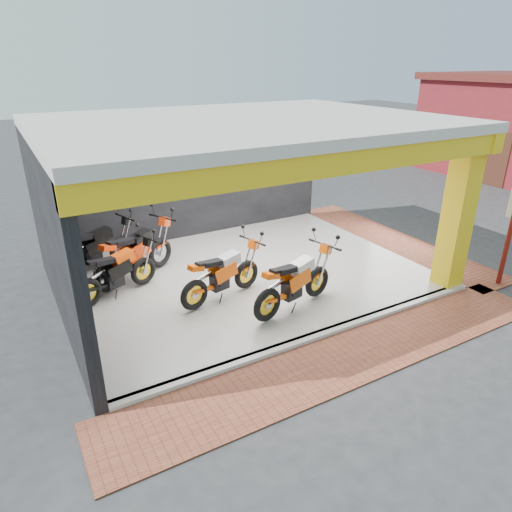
% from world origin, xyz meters
% --- Properties ---
extents(ground, '(80.00, 80.00, 0.00)m').
position_xyz_m(ground, '(0.00, 0.00, 0.00)').
color(ground, '#2D2D30').
rests_on(ground, ground).
extents(showroom_floor, '(8.00, 6.00, 0.10)m').
position_xyz_m(showroom_floor, '(0.00, 2.00, 0.05)').
color(showroom_floor, silver).
rests_on(showroom_floor, ground).
extents(showroom_ceiling, '(8.40, 6.40, 0.20)m').
position_xyz_m(showroom_ceiling, '(0.00, 2.00, 3.60)').
color(showroom_ceiling, beige).
rests_on(showroom_ceiling, corner_column).
extents(back_wall, '(8.20, 0.20, 3.50)m').
position_xyz_m(back_wall, '(0.00, 5.10, 1.75)').
color(back_wall, black).
rests_on(back_wall, ground).
extents(left_wall, '(0.20, 6.20, 3.50)m').
position_xyz_m(left_wall, '(-4.10, 2.00, 1.75)').
color(left_wall, black).
rests_on(left_wall, ground).
extents(corner_column, '(0.50, 0.50, 3.50)m').
position_xyz_m(corner_column, '(3.75, -0.75, 1.75)').
color(corner_column, gold).
rests_on(corner_column, ground).
extents(header_beam_front, '(8.40, 0.30, 0.40)m').
position_xyz_m(header_beam_front, '(0.00, -1.00, 3.30)').
color(header_beam_front, gold).
rests_on(header_beam_front, corner_column).
extents(header_beam_right, '(0.30, 6.40, 0.40)m').
position_xyz_m(header_beam_right, '(4.00, 2.00, 3.30)').
color(header_beam_right, gold).
rests_on(header_beam_right, corner_column).
extents(floor_kerb, '(8.00, 0.20, 0.10)m').
position_xyz_m(floor_kerb, '(0.00, -1.02, 0.05)').
color(floor_kerb, silver).
rests_on(floor_kerb, ground).
extents(paver_front, '(9.00, 1.40, 0.03)m').
position_xyz_m(paver_front, '(0.00, -1.80, 0.01)').
color(paver_front, brown).
rests_on(paver_front, ground).
extents(paver_right, '(1.40, 7.00, 0.03)m').
position_xyz_m(paver_right, '(4.80, 2.00, 0.01)').
color(paver_right, brown).
rests_on(paver_right, ground).
extents(signpost, '(0.11, 0.38, 2.68)m').
position_xyz_m(signpost, '(4.91, -1.30, 1.47)').
color(signpost, '#63150E').
rests_on(signpost, ground).
extents(moto_hero, '(2.43, 1.35, 1.40)m').
position_xyz_m(moto_hero, '(0.73, 0.17, 0.80)').
color(moto_hero, '#FF5B0A').
rests_on(moto_hero, showroom_floor).
extents(moto_row_a, '(2.31, 1.29, 1.33)m').
position_xyz_m(moto_row_a, '(-0.40, 1.26, 0.77)').
color(moto_row_a, '#ED530A').
rests_on(moto_row_a, showroom_floor).
extents(moto_row_b, '(2.58, 1.88, 1.48)m').
position_xyz_m(moto_row_b, '(-1.69, 3.31, 0.84)').
color(moto_row_b, '#FD3A0A').
rests_on(moto_row_b, showroom_floor).
extents(moto_row_c, '(2.28, 1.47, 1.31)m').
position_xyz_m(moto_row_c, '(-2.33, 2.57, 0.75)').
color(moto_row_c, black).
rests_on(moto_row_c, showroom_floor).
extents(moto_row_d, '(2.41, 1.49, 1.38)m').
position_xyz_m(moto_row_d, '(-2.42, 4.08, 0.79)').
color(moto_row_d, black).
rests_on(moto_row_d, showroom_floor).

